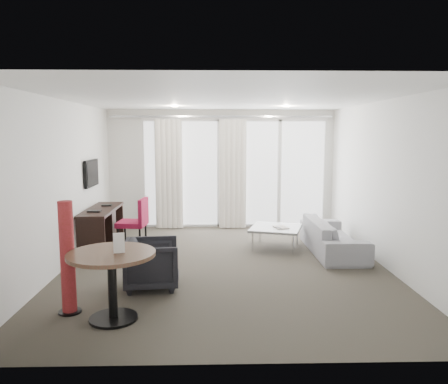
{
  "coord_description": "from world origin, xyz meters",
  "views": [
    {
      "loc": [
        -0.19,
        -6.72,
        2.08
      ],
      "look_at": [
        0.0,
        0.6,
        1.1
      ],
      "focal_mm": 35.0,
      "sensor_mm": 36.0,
      "label": 1
    }
  ],
  "objects_px": {
    "red_lamp": "(67,258)",
    "rattan_chair_b": "(274,199)",
    "desk": "(102,229)",
    "tub_armchair": "(152,264)",
    "desk_chair": "(132,224)",
    "round_table": "(112,286)",
    "coffee_table": "(276,237)",
    "sofa": "(333,236)",
    "rattan_chair_a": "(239,199)"
  },
  "relations": [
    {
      "from": "rattan_chair_a",
      "to": "rattan_chair_b",
      "type": "distance_m",
      "value": 0.99
    },
    {
      "from": "red_lamp",
      "to": "coffee_table",
      "type": "height_order",
      "value": "red_lamp"
    },
    {
      "from": "desk",
      "to": "tub_armchair",
      "type": "height_order",
      "value": "desk"
    },
    {
      "from": "desk_chair",
      "to": "coffee_table",
      "type": "bearing_deg",
      "value": 8.17
    },
    {
      "from": "coffee_table",
      "to": "sofa",
      "type": "xyz_separation_m",
      "value": [
        0.97,
        -0.32,
        0.09
      ]
    },
    {
      "from": "desk",
      "to": "rattan_chair_a",
      "type": "xyz_separation_m",
      "value": [
        2.69,
        3.26,
        0.06
      ]
    },
    {
      "from": "desk",
      "to": "rattan_chair_a",
      "type": "height_order",
      "value": "rattan_chair_a"
    },
    {
      "from": "round_table",
      "to": "sofa",
      "type": "xyz_separation_m",
      "value": [
        3.24,
        2.74,
        -0.1
      ]
    },
    {
      "from": "red_lamp",
      "to": "desk_chair",
      "type": "bearing_deg",
      "value": 85.24
    },
    {
      "from": "desk_chair",
      "to": "rattan_chair_b",
      "type": "bearing_deg",
      "value": 56.51
    },
    {
      "from": "desk",
      "to": "desk_chair",
      "type": "bearing_deg",
      "value": -11.95
    },
    {
      "from": "coffee_table",
      "to": "sofa",
      "type": "bearing_deg",
      "value": -18.12
    },
    {
      "from": "tub_armchair",
      "to": "rattan_chair_b",
      "type": "relative_size",
      "value": 0.95
    },
    {
      "from": "round_table",
      "to": "tub_armchair",
      "type": "relative_size",
      "value": 1.35
    },
    {
      "from": "sofa",
      "to": "rattan_chair_b",
      "type": "distance_m",
      "value": 3.94
    },
    {
      "from": "coffee_table",
      "to": "rattan_chair_b",
      "type": "relative_size",
      "value": 1.14
    },
    {
      "from": "rattan_chair_b",
      "to": "desk",
      "type": "bearing_deg",
      "value": -124.19
    },
    {
      "from": "tub_armchair",
      "to": "rattan_chair_b",
      "type": "distance_m",
      "value": 6.11
    },
    {
      "from": "tub_armchair",
      "to": "rattan_chair_b",
      "type": "height_order",
      "value": "rattan_chair_b"
    },
    {
      "from": "desk_chair",
      "to": "tub_armchair",
      "type": "bearing_deg",
      "value": -65.79
    },
    {
      "from": "coffee_table",
      "to": "rattan_chair_a",
      "type": "xyz_separation_m",
      "value": [
        -0.47,
        3.31,
        0.23
      ]
    },
    {
      "from": "coffee_table",
      "to": "rattan_chair_a",
      "type": "distance_m",
      "value": 3.35
    },
    {
      "from": "desk_chair",
      "to": "red_lamp",
      "type": "height_order",
      "value": "red_lamp"
    },
    {
      "from": "desk",
      "to": "red_lamp",
      "type": "distance_m",
      "value": 2.93
    },
    {
      "from": "tub_armchair",
      "to": "sofa",
      "type": "height_order",
      "value": "tub_armchair"
    },
    {
      "from": "desk",
      "to": "round_table",
      "type": "relative_size",
      "value": 1.61
    },
    {
      "from": "coffee_table",
      "to": "tub_armchair",
      "type": "bearing_deg",
      "value": -134.52
    },
    {
      "from": "round_table",
      "to": "desk_chair",
      "type": "bearing_deg",
      "value": 96.21
    },
    {
      "from": "red_lamp",
      "to": "desk",
      "type": "bearing_deg",
      "value": 96.67
    },
    {
      "from": "sofa",
      "to": "rattan_chair_a",
      "type": "bearing_deg",
      "value": 21.68
    },
    {
      "from": "round_table",
      "to": "sofa",
      "type": "distance_m",
      "value": 4.25
    },
    {
      "from": "desk",
      "to": "coffee_table",
      "type": "xyz_separation_m",
      "value": [
        3.17,
        -0.04,
        -0.17
      ]
    },
    {
      "from": "desk",
      "to": "sofa",
      "type": "bearing_deg",
      "value": -4.95
    },
    {
      "from": "coffee_table",
      "to": "desk",
      "type": "bearing_deg",
      "value": 179.24
    },
    {
      "from": "desk",
      "to": "desk_chair",
      "type": "height_order",
      "value": "desk_chair"
    },
    {
      "from": "desk",
      "to": "rattan_chair_a",
      "type": "relative_size",
      "value": 1.85
    },
    {
      "from": "red_lamp",
      "to": "rattan_chair_b",
      "type": "relative_size",
      "value": 1.74
    },
    {
      "from": "rattan_chair_b",
      "to": "coffee_table",
      "type": "bearing_deg",
      "value": -85.94
    },
    {
      "from": "red_lamp",
      "to": "coffee_table",
      "type": "relative_size",
      "value": 1.53
    },
    {
      "from": "coffee_table",
      "to": "red_lamp",
      "type": "bearing_deg",
      "value": -134.78
    },
    {
      "from": "desk_chair",
      "to": "sofa",
      "type": "relative_size",
      "value": 0.48
    },
    {
      "from": "desk_chair",
      "to": "round_table",
      "type": "bearing_deg",
      "value": -77.35
    },
    {
      "from": "coffee_table",
      "to": "rattan_chair_b",
      "type": "bearing_deg",
      "value": 82.52
    },
    {
      "from": "desk_chair",
      "to": "rattan_chair_a",
      "type": "height_order",
      "value": "desk_chair"
    },
    {
      "from": "tub_armchair",
      "to": "sofa",
      "type": "relative_size",
      "value": 0.37
    },
    {
      "from": "sofa",
      "to": "rattan_chair_b",
      "type": "xyz_separation_m",
      "value": [
        -0.49,
        3.9,
        0.09
      ]
    },
    {
      "from": "rattan_chair_b",
      "to": "round_table",
      "type": "bearing_deg",
      "value": -100.88
    },
    {
      "from": "red_lamp",
      "to": "rattan_chair_b",
      "type": "distance_m",
      "value": 7.24
    },
    {
      "from": "tub_armchair",
      "to": "coffee_table",
      "type": "relative_size",
      "value": 0.83
    },
    {
      "from": "desk",
      "to": "coffee_table",
      "type": "height_order",
      "value": "desk"
    }
  ]
}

